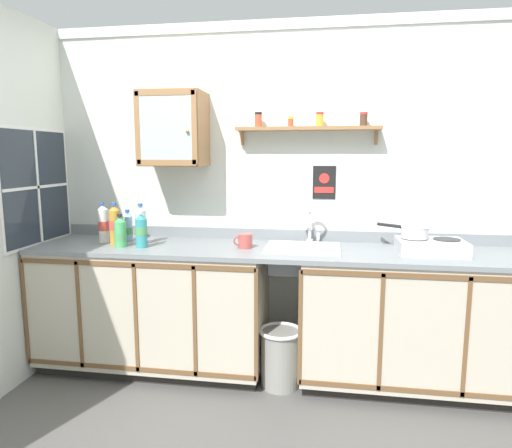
# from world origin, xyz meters

# --- Properties ---
(floor) EXTENTS (6.35, 6.35, 0.00)m
(floor) POSITION_xyz_m (0.00, 0.00, 0.00)
(floor) COLOR #565451
(floor) RESTS_ON ground
(back_wall) EXTENTS (3.95, 0.07, 2.47)m
(back_wall) POSITION_xyz_m (0.00, 0.61, 1.25)
(back_wall) COLOR silver
(back_wall) RESTS_ON ground
(lower_cabinet_run) EXTENTS (1.61, 0.64, 0.88)m
(lower_cabinet_run) POSITION_xyz_m (-0.86, 0.27, 0.44)
(lower_cabinet_run) COLOR black
(lower_cabinet_run) RESTS_ON ground
(lower_cabinet_run_right) EXTENTS (1.47, 0.64, 0.88)m
(lower_cabinet_run_right) POSITION_xyz_m (0.93, 0.27, 0.44)
(lower_cabinet_run_right) COLOR black
(lower_cabinet_run_right) RESTS_ON ground
(countertop) EXTENTS (3.31, 0.66, 0.03)m
(countertop) POSITION_xyz_m (0.00, 0.27, 0.90)
(countertop) COLOR gray
(countertop) RESTS_ON lower_cabinet_run
(backsplash) EXTENTS (3.31, 0.02, 0.08)m
(backsplash) POSITION_xyz_m (0.00, 0.57, 0.95)
(backsplash) COLOR gray
(backsplash) RESTS_ON countertop
(sink) EXTENTS (0.50, 0.46, 0.45)m
(sink) POSITION_xyz_m (0.20, 0.30, 0.88)
(sink) COLOR silver
(sink) RESTS_ON countertop
(hot_plate_stove) EXTENTS (0.41, 0.31, 0.09)m
(hot_plate_stove) POSITION_xyz_m (1.02, 0.26, 0.96)
(hot_plate_stove) COLOR silver
(hot_plate_stove) RESTS_ON countertop
(saucepan) EXTENTS (0.31, 0.27, 0.08)m
(saucepan) POSITION_xyz_m (0.91, 0.29, 1.05)
(saucepan) COLOR silver
(saucepan) RESTS_ON hot_plate_stove
(bottle_opaque_white_0) EXTENTS (0.07, 0.07, 0.29)m
(bottle_opaque_white_0) POSITION_xyz_m (-1.23, 0.28, 1.04)
(bottle_opaque_white_0) COLOR white
(bottle_opaque_white_0) RESTS_ON countertop
(bottle_water_blue_1) EXTENTS (0.07, 0.07, 0.23)m
(bottle_water_blue_1) POSITION_xyz_m (-1.09, 0.37, 1.01)
(bottle_water_blue_1) COLOR #8CB7E0
(bottle_water_blue_1) RESTS_ON countertop
(bottle_soda_green_2) EXTENTS (0.08, 0.08, 0.23)m
(bottle_soda_green_2) POSITION_xyz_m (-1.04, 0.15, 1.01)
(bottle_soda_green_2) COLOR #4CB266
(bottle_soda_green_2) RESTS_ON countertop
(bottle_water_clear_3) EXTENTS (0.07, 0.07, 0.29)m
(bottle_water_clear_3) POSITION_xyz_m (-0.94, 0.27, 1.04)
(bottle_water_clear_3) COLOR silver
(bottle_water_clear_3) RESTS_ON countertop
(bottle_detergent_teal_4) EXTENTS (0.08, 0.08, 0.25)m
(bottle_detergent_teal_4) POSITION_xyz_m (-0.89, 0.15, 1.03)
(bottle_detergent_teal_4) COLOR teal
(bottle_detergent_teal_4) RESTS_ON countertop
(bottle_juice_amber_5) EXTENTS (0.08, 0.08, 0.30)m
(bottle_juice_amber_5) POSITION_xyz_m (-1.12, 0.23, 1.05)
(bottle_juice_amber_5) COLOR gold
(bottle_juice_amber_5) RESTS_ON countertop
(mug) EXTENTS (0.13, 0.10, 0.10)m
(mug) POSITION_xyz_m (-0.19, 0.25, 0.96)
(mug) COLOR #B24C47
(mug) RESTS_ON countertop
(wall_cabinet) EXTENTS (0.45, 0.35, 0.52)m
(wall_cabinet) POSITION_xyz_m (-0.73, 0.42, 1.72)
(wall_cabinet) COLOR #996B42
(spice_shelf) EXTENTS (1.01, 0.14, 0.23)m
(spice_shelf) POSITION_xyz_m (0.21, 0.51, 1.73)
(spice_shelf) COLOR #996B42
(warning_sign) EXTENTS (0.16, 0.01, 0.24)m
(warning_sign) POSITION_xyz_m (0.33, 0.58, 1.34)
(warning_sign) COLOR black
(window) EXTENTS (0.03, 0.76, 0.82)m
(window) POSITION_xyz_m (-1.67, 0.18, 1.31)
(window) COLOR #262D38
(trash_bin) EXTENTS (0.29, 0.29, 0.40)m
(trash_bin) POSITION_xyz_m (0.07, 0.12, 0.21)
(trash_bin) COLOR gray
(trash_bin) RESTS_ON ground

